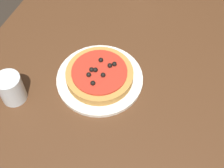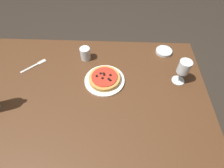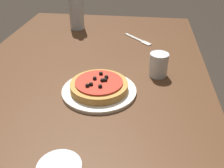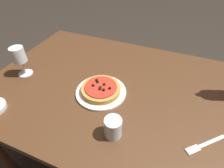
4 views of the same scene
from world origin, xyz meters
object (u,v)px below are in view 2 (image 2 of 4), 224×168
Objects in this scene: dinner_plate at (105,80)px; pizza at (104,78)px; side_bowl at (164,51)px; fork at (35,65)px; dining_table at (86,97)px; wine_glass at (184,68)px; water_cup at (85,54)px.

pizza reaches higher than dinner_plate.
side_bowl is (0.42, 0.29, -0.02)m from pizza.
dining_table is at bearing -71.35° from fork.
pizza is 1.34× the size of fork.
wine_glass is (0.47, 0.02, 0.09)m from pizza.
water_cup is at bearing 126.03° from pizza.
pizza is 0.25m from water_cup.
water_cup is at bearing 163.66° from wine_glass.
dining_table is 0.16m from dinner_plate.
dinner_plate is 2.84× the size of water_cup.
dining_table is at bearing -145.97° from side_bowl.
wine_glass reaches higher than pizza.
dinner_plate is (0.12, 0.08, 0.08)m from dining_table.
dining_table is 0.63m from wine_glass.
wine_glass is 1.45× the size of side_bowl.
pizza is (0.12, 0.08, 0.10)m from dining_table.
dining_table is 0.30m from water_cup.
dinner_plate is at bearing -53.97° from water_cup.
water_cup reaches higher than dinner_plate.
dinner_plate is at bearing 137.44° from pizza.
dinner_plate is 0.02m from pizza.
dinner_plate is 0.25m from water_cup.
wine_glass is at bearing -78.64° from side_bowl.
fork is at bearing 166.53° from dinner_plate.
water_cup is 0.61× the size of fork.
pizza reaches higher than fork.
side_bowl is (-0.05, 0.27, -0.11)m from wine_glass.
fork is (-0.34, -0.08, -0.04)m from water_cup.
wine_glass reaches higher than dinner_plate.
dinner_plate is 0.50m from fork.
wine_glass reaches higher than fork.
water_cup reaches higher than fork.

